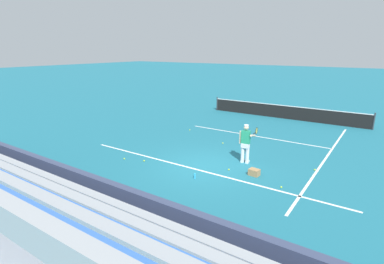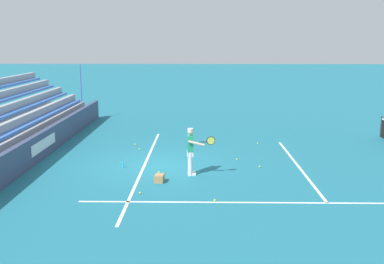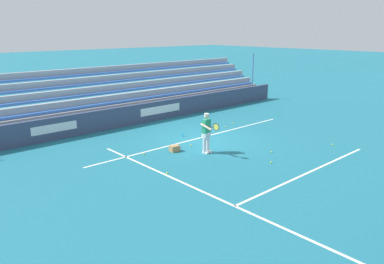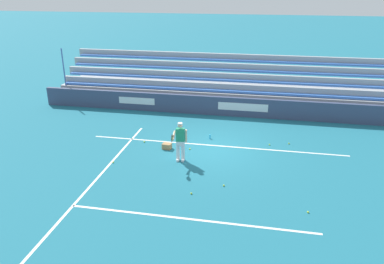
# 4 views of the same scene
# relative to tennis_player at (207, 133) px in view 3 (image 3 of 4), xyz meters

# --- Properties ---
(ground_plane) EXTENTS (160.00, 160.00, 0.00)m
(ground_plane) POSITION_rel_tennis_player_xyz_m (-1.26, -1.35, -0.89)
(ground_plane) COLOR #1E6B7F
(court_baseline_white) EXTENTS (12.00, 0.10, 0.01)m
(court_baseline_white) POSITION_rel_tennis_player_xyz_m (-1.26, -1.85, -0.89)
(court_baseline_white) COLOR white
(court_baseline_white) RESTS_ON ground
(court_sideline_white) EXTENTS (0.10, 12.00, 0.01)m
(court_sideline_white) POSITION_rel_tennis_player_xyz_m (2.85, 2.65, -0.89)
(court_sideline_white) COLOR white
(court_sideline_white) RESTS_ON ground
(court_service_line_white) EXTENTS (8.22, 0.10, 0.01)m
(court_service_line_white) POSITION_rel_tennis_player_xyz_m (-1.26, 4.15, -0.89)
(court_service_line_white) COLOR white
(court_service_line_white) RESTS_ON ground
(back_wall_sponsor_board) EXTENTS (22.21, 0.25, 1.10)m
(back_wall_sponsor_board) POSITION_rel_tennis_player_xyz_m (-1.26, -6.24, -0.34)
(back_wall_sponsor_board) COLOR #384260
(back_wall_sponsor_board) RESTS_ON ground
(bleacher_stand) EXTENTS (21.10, 3.20, 3.40)m
(bleacher_stand) POSITION_rel_tennis_player_xyz_m (-1.26, -8.47, -0.13)
(bleacher_stand) COLOR #9EA3A8
(bleacher_stand) RESTS_ON ground
(tennis_player) EXTENTS (0.59, 1.02, 1.71)m
(tennis_player) POSITION_rel_tennis_player_xyz_m (0.00, 0.00, 0.00)
(tennis_player) COLOR silver
(tennis_player) RESTS_ON ground
(ball_box_cardboard) EXTENTS (0.43, 0.34, 0.26)m
(ball_box_cardboard) POSITION_rel_tennis_player_xyz_m (0.87, -1.07, -0.76)
(ball_box_cardboard) COLOR #A87F51
(ball_box_cardboard) RESTS_ON ground
(tennis_ball_toward_net) EXTENTS (0.07, 0.07, 0.07)m
(tennis_ball_toward_net) POSITION_rel_tennis_player_xyz_m (-1.00, 2.63, -0.86)
(tennis_ball_toward_net) COLOR #CCE533
(tennis_ball_toward_net) RESTS_ON ground
(tennis_ball_stray_back) EXTENTS (0.07, 0.07, 0.07)m
(tennis_ball_stray_back) POSITION_rel_tennis_player_xyz_m (2.75, 0.78, -0.86)
(tennis_ball_stray_back) COLOR #CCE533
(tennis_ball_stray_back) RESTS_ON ground
(tennis_ball_by_box) EXTENTS (0.07, 0.07, 0.07)m
(tennis_ball_by_box) POSITION_rel_tennis_player_xyz_m (-0.18, -1.18, -0.86)
(tennis_ball_by_box) COLOR #CCE533
(tennis_ball_by_box) RESTS_ON ground
(tennis_ball_midcourt) EXTENTS (0.07, 0.07, 0.07)m
(tennis_ball_midcourt) POSITION_rel_tennis_player_xyz_m (-2.09, 1.84, -0.86)
(tennis_ball_midcourt) COLOR #CCE533
(tennis_ball_midcourt) RESTS_ON ground
(tennis_ball_far_left) EXTENTS (0.07, 0.07, 0.07)m
(tennis_ball_far_left) POSITION_rel_tennis_player_xyz_m (-3.77, -2.38, -0.86)
(tennis_ball_far_left) COLOR #CCE533
(tennis_ball_far_left) RESTS_ON ground
(tennis_ball_far_right) EXTENTS (0.07, 0.07, 0.07)m
(tennis_ball_far_right) POSITION_rel_tennis_player_xyz_m (2.13, -1.57, -0.86)
(tennis_ball_far_right) COLOR #CCE533
(tennis_ball_far_right) RESTS_ON ground
(tennis_ball_near_player) EXTENTS (0.07, 0.07, 0.07)m
(tennis_ball_near_player) POSITION_rel_tennis_player_xyz_m (-5.04, 3.06, -0.86)
(tennis_ball_near_player) COLOR #CCE533
(tennis_ball_near_player) RESTS_ON ground
(tennis_ball_on_baseline) EXTENTS (0.07, 0.07, 0.07)m
(tennis_ball_on_baseline) POSITION_rel_tennis_player_xyz_m (-4.67, -2.70, -0.86)
(tennis_ball_on_baseline) COLOR #CCE533
(tennis_ball_on_baseline) RESTS_ON ground
(water_bottle) EXTENTS (0.07, 0.07, 0.22)m
(water_bottle) POSITION_rel_tennis_player_xyz_m (-0.90, -2.63, -0.78)
(water_bottle) COLOR #33B2E5
(water_bottle) RESTS_ON ground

